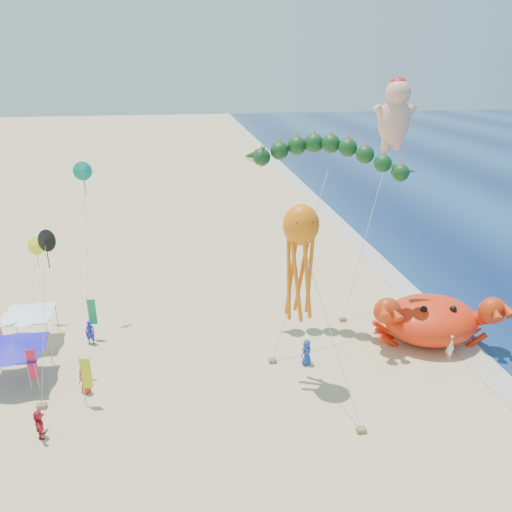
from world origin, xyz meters
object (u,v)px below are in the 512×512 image
Objects in this scene: crab_inflatable at (432,319)px; dragon_kite at (327,160)px; octopus_kite at (300,254)px; canopy_white at (28,312)px; canopy_blue at (12,346)px; cherub_kite at (395,113)px.

dragon_kite is at bearing 156.66° from crab_inflatable.
canopy_white is (-16.99, 6.79, -5.76)m from octopus_kite.
canopy_blue is at bearing 172.04° from octopus_kite.
canopy_blue is (-19.84, -3.61, -9.78)m from dragon_kite.
cherub_kite is (6.60, 5.06, 2.39)m from dragon_kite.
dragon_kite is 8.66m from cherub_kite.
cherub_kite is at bearing 48.71° from octopus_kite.
cherub_kite is 5.07× the size of canopy_white.
dragon_kite is 3.49× the size of canopy_blue.
crab_inflatable reaches higher than canopy_white.
octopus_kite is at bearing -21.79° from canopy_white.
canopy_blue is (-16.77, 2.35, -5.76)m from octopus_kite.
octopus_kite is at bearing -7.96° from canopy_blue.
cherub_kite is 29.62m from canopy_white.
crab_inflatable is at bearing -86.50° from cherub_kite.
dragon_kite is 1.22× the size of octopus_kite.
cherub_kite reaches higher than canopy_white.
cherub_kite is at bearing 18.16° from canopy_blue.
dragon_kite reaches higher than crab_inflatable.
canopy_white is at bearing 92.86° from canopy_blue.
cherub_kite reaches higher than octopus_kite.
canopy_white is (-0.22, 4.45, -0.00)m from canopy_blue.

